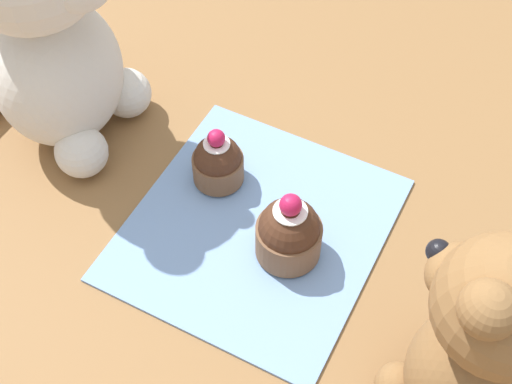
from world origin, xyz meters
The scene contains 6 objects.
ground_plane centered at (0.00, 0.00, 0.00)m, with size 4.00×4.00×0.00m, color olive.
knitted_placemat centered at (0.00, 0.00, 0.00)m, with size 0.23×0.22×0.01m, color #7A9ED1.
teddy_bear_cream centered at (0.03, 0.22, 0.14)m, with size 0.14×0.15×0.27m.
teddy_bear_tan centered at (-0.07, -0.20, 0.10)m, with size 0.12×0.12×0.20m.
cupcake_near_cream_bear centered at (0.03, 0.06, 0.03)m, with size 0.05×0.05×0.06m.
cupcake_near_tan_bear centered at (-0.01, -0.04, 0.03)m, with size 0.06×0.06×0.08m.
Camera 1 is at (-0.32, -0.17, 0.53)m, focal length 50.00 mm.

